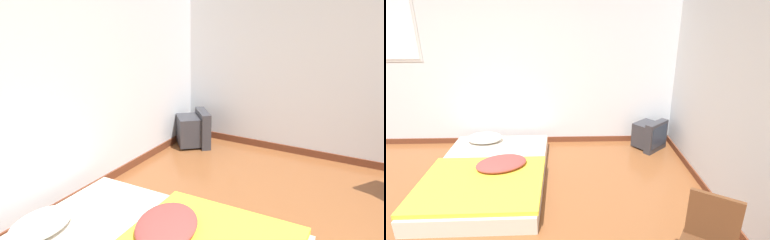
{
  "view_description": "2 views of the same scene",
  "coord_description": "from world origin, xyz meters",
  "views": [
    {
      "loc": [
        -1.49,
        0.14,
        1.84
      ],
      "look_at": [
        1.51,
        1.86,
        0.75
      ],
      "focal_mm": 35.0,
      "sensor_mm": 36.0,
      "label": 1
    },
    {
      "loc": [
        1.33,
        -1.87,
        2.12
      ],
      "look_at": [
        1.45,
        1.81,
        0.73
      ],
      "focal_mm": 28.0,
      "sensor_mm": 36.0,
      "label": 2
    }
  ],
  "objects": [
    {
      "name": "crt_tv",
      "position": [
        2.6,
        2.45,
        0.22
      ],
      "size": [
        0.57,
        0.57,
        0.47
      ],
      "color": "#333338",
      "rests_on": "ground_plane"
    }
  ]
}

